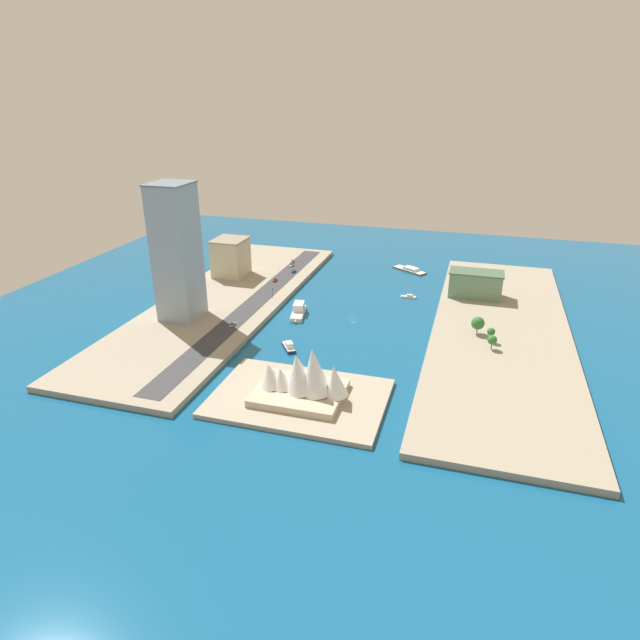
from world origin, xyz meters
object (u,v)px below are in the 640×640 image
(ferry_white_commuter, at_px, (298,311))
(hatchback_blue, at_px, (294,271))
(van_white, at_px, (292,265))
(sedan_silver, at_px, (233,324))
(barge_flat_brown, at_px, (410,270))
(terminal_long_green, at_px, (475,284))
(office_block_beige, at_px, (231,257))
(opera_landmark, at_px, (302,379))
(traffic_light_waterfront, at_px, (272,292))
(taxi_yellow_cab, at_px, (293,261))
(patrol_launch_navy, at_px, (289,346))
(pickup_red, at_px, (275,280))
(sailboat_small_white, at_px, (408,297))
(tower_tall_glass, at_px, (177,253))

(ferry_white_commuter, relative_size, hatchback_blue, 4.66)
(van_white, xyz_separation_m, sedan_silver, (-4.81, 108.66, -0.05))
(sedan_silver, relative_size, hatchback_blue, 0.98)
(barge_flat_brown, bearing_deg, terminal_long_green, 134.14)
(office_block_beige, distance_m, terminal_long_green, 160.29)
(van_white, distance_m, opera_landmark, 177.11)
(barge_flat_brown, bearing_deg, traffic_light_waterfront, 50.46)
(hatchback_blue, height_order, taxi_yellow_cab, hatchback_blue)
(terminal_long_green, xyz_separation_m, van_white, (127.28, -24.77, -6.99))
(van_white, distance_m, sedan_silver, 108.76)
(opera_landmark, bearing_deg, barge_flat_brown, -95.67)
(ferry_white_commuter, relative_size, sedan_silver, 4.76)
(patrol_launch_navy, relative_size, barge_flat_brown, 0.50)
(hatchback_blue, distance_m, pickup_red, 22.03)
(sailboat_small_white, height_order, opera_landmark, opera_landmark)
(terminal_long_green, bearing_deg, taxi_yellow_cab, -14.61)
(pickup_red, relative_size, taxi_yellow_cab, 0.98)
(ferry_white_commuter, bearing_deg, barge_flat_brown, -116.69)
(van_white, height_order, pickup_red, pickup_red)
(tower_tall_glass, bearing_deg, terminal_long_green, -152.81)
(patrol_launch_navy, xyz_separation_m, terminal_long_green, (-86.18, -96.43, 9.33))
(terminal_long_green, xyz_separation_m, opera_landmark, (64.28, 140.62, -0.40))
(ferry_white_commuter, bearing_deg, van_white, -67.97)
(ferry_white_commuter, height_order, office_block_beige, office_block_beige)
(barge_flat_brown, relative_size, pickup_red, 5.89)
(traffic_light_waterfront, xyz_separation_m, opera_landmark, (-52.61, 101.37, 3.16))
(office_block_beige, height_order, sedan_silver, office_block_beige)
(patrol_launch_navy, height_order, taxi_yellow_cab, taxi_yellow_cab)
(office_block_beige, bearing_deg, opera_landmark, 125.21)
(sailboat_small_white, xyz_separation_m, traffic_light_waterfront, (77.81, 32.23, 6.36))
(tower_tall_glass, bearing_deg, patrol_launch_navy, 166.04)
(barge_flat_brown, xyz_separation_m, terminal_long_green, (-45.65, 47.05, 9.69))
(sailboat_small_white, relative_size, sedan_silver, 2.29)
(hatchback_blue, xyz_separation_m, opera_landmark, (-56.96, 152.67, 6.56))
(sedan_silver, xyz_separation_m, hatchback_blue, (-1.24, -95.94, 0.07))
(office_block_beige, xyz_separation_m, taxi_yellow_cab, (-30.42, -38.59, -11.65))
(patrol_launch_navy, xyz_separation_m, tower_tall_glass, (68.44, -17.01, 38.12))
(sailboat_small_white, bearing_deg, pickup_red, 1.45)
(sedan_silver, bearing_deg, sailboat_small_white, -137.33)
(opera_landmark, bearing_deg, patrol_launch_navy, -63.63)
(office_block_beige, xyz_separation_m, pickup_red, (-33.26, 4.47, -11.58))
(sailboat_small_white, height_order, barge_flat_brown, sailboat_small_white)
(office_block_beige, bearing_deg, barge_flat_brown, -155.65)
(ferry_white_commuter, bearing_deg, terminal_long_green, -151.13)
(barge_flat_brown, height_order, sedan_silver, sedan_silver)
(taxi_yellow_cab, bearing_deg, office_block_beige, 51.76)
(tower_tall_glass, relative_size, hatchback_blue, 14.37)
(terminal_long_green, bearing_deg, sedan_silver, 34.41)
(office_block_beige, bearing_deg, ferry_white_commuter, 143.20)
(sedan_silver, relative_size, traffic_light_waterfront, 0.77)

